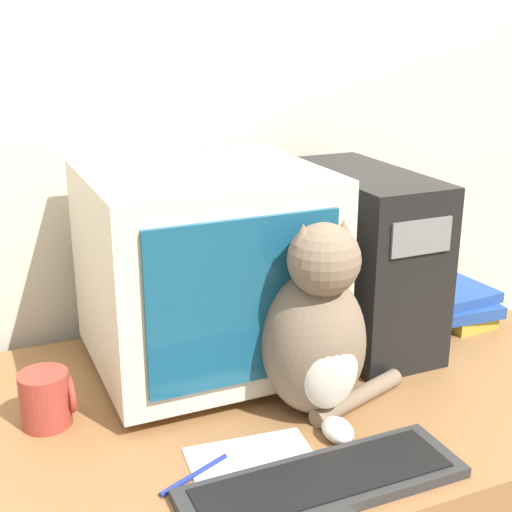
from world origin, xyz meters
TOP-DOWN VIEW (x-y plane):
  - wall_back at (0.00, 0.87)m, footprint 7.00×0.05m
  - crt_monitor at (-0.10, 0.56)m, footprint 0.45×0.43m
  - computer_tower at (0.26, 0.57)m, footprint 0.19×0.42m
  - keyboard at (-0.08, 0.10)m, footprint 0.46×0.14m
  - cat at (0.02, 0.31)m, footprint 0.30×0.25m
  - book_stack at (0.53, 0.56)m, footprint 0.17×0.22m
  - pen at (-0.25, 0.21)m, footprint 0.13×0.06m
  - paper_sheet at (-0.16, 0.14)m, footprint 0.24×0.32m
  - mug at (-0.44, 0.47)m, footprint 0.10×0.09m

SIDE VIEW (x-z plane):
  - paper_sheet at x=-0.16m, z-range 0.71..0.71m
  - pen at x=-0.25m, z-range 0.71..0.72m
  - keyboard at x=-0.08m, z-range 0.71..0.73m
  - book_stack at x=0.53m, z-range 0.71..0.79m
  - mug at x=-0.44m, z-range 0.71..0.81m
  - cat at x=0.02m, z-range 0.68..1.06m
  - computer_tower at x=0.26m, z-range 0.71..1.10m
  - crt_monitor at x=-0.10m, z-range 0.72..1.14m
  - wall_back at x=0.00m, z-range 0.00..2.50m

